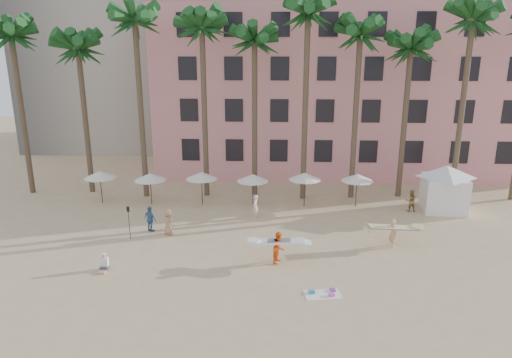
{
  "coord_description": "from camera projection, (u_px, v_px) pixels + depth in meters",
  "views": [
    {
      "loc": [
        0.81,
        -21.29,
        11.77
      ],
      "look_at": [
        -0.45,
        6.0,
        4.0
      ],
      "focal_mm": 32.0,
      "sensor_mm": 36.0,
      "label": 1
    }
  ],
  "objects": [
    {
      "name": "beach_towel",
      "position": [
        323.0,
        294.0,
        22.75
      ],
      "size": [
        1.93,
        1.27,
        0.14
      ],
      "color": "white",
      "rests_on": "ground"
    },
    {
      "name": "umbrella_row",
      "position": [
        227.0,
        176.0,
        35.22
      ],
      "size": [
        22.5,
        2.7,
        2.73
      ],
      "color": "#332B23",
      "rests_on": "ground"
    },
    {
      "name": "carrier_white",
      "position": [
        279.0,
        246.0,
        25.96
      ],
      "size": [
        2.95,
        1.08,
        1.84
      ],
      "color": "orange",
      "rests_on": "ground"
    },
    {
      "name": "carrier_yellow",
      "position": [
        393.0,
        231.0,
        28.07
      ],
      "size": [
        3.18,
        1.24,
        1.78
      ],
      "color": "#E0A27E",
      "rests_on": "ground"
    },
    {
      "name": "pink_hotel",
      "position": [
        338.0,
        88.0,
        46.19
      ],
      "size": [
        35.0,
        14.0,
        16.0
      ],
      "primitive_type": "cube",
      "color": "pink",
      "rests_on": "ground"
    },
    {
      "name": "palm_row",
      "position": [
        274.0,
        33.0,
        34.55
      ],
      "size": [
        44.4,
        5.4,
        16.3
      ],
      "color": "brown",
      "rests_on": "ground"
    },
    {
      "name": "seated_man",
      "position": [
        104.0,
        265.0,
        25.16
      ],
      "size": [
        0.43,
        0.75,
        0.97
      ],
      "color": "#3F3F4C",
      "rests_on": "ground"
    },
    {
      "name": "beachgoers",
      "position": [
        256.0,
        212.0,
        31.79
      ],
      "size": [
        19.44,
        6.05,
        1.78
      ],
      "color": "silver",
      "rests_on": "ground"
    },
    {
      "name": "paddle",
      "position": [
        129.0,
        219.0,
        28.99
      ],
      "size": [
        0.18,
        0.04,
        2.23
      ],
      "color": "black",
      "rests_on": "ground"
    },
    {
      "name": "ground",
      "position": [
        259.0,
        284.0,
        23.71
      ],
      "size": [
        120.0,
        120.0,
        0.0
      ],
      "primitive_type": "plane",
      "color": "#D1B789",
      "rests_on": "ground"
    },
    {
      "name": "cabana",
      "position": [
        445.0,
        184.0,
        34.17
      ],
      "size": [
        4.96,
        4.96,
        3.5
      ],
      "color": "white",
      "rests_on": "ground"
    }
  ]
}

